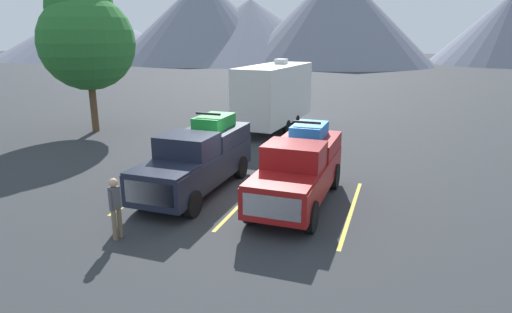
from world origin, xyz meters
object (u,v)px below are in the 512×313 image
(pickup_truck_a, at_px, (199,157))
(camper_trailer_a, at_px, (274,93))
(person_a, at_px, (115,204))
(pickup_truck_b, at_px, (300,167))

(pickup_truck_a, relative_size, camper_trailer_a, 0.72)
(pickup_truck_a, xyz_separation_m, person_a, (-0.42, -4.21, -0.21))
(pickup_truck_b, xyz_separation_m, camper_trailer_a, (-3.98, 10.65, 0.89))
(pickup_truck_a, relative_size, person_a, 3.41)
(camper_trailer_a, height_order, person_a, camper_trailer_a)
(pickup_truck_b, distance_m, person_a, 5.83)
(pickup_truck_b, bearing_deg, camper_trailer_a, 110.52)
(camper_trailer_a, distance_m, person_a, 14.89)
(pickup_truck_b, bearing_deg, person_a, -133.81)
(person_a, bearing_deg, pickup_truck_a, 84.35)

